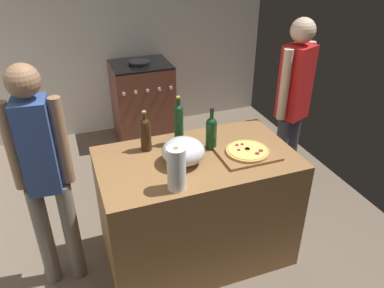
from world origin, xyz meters
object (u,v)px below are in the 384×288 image
wine_bottle_amber (179,123)px  wine_bottle_dark (145,133)px  person_in_stripes (44,172)px  person_in_red (293,101)px  pizza (247,151)px  stove (143,101)px  mixing_bowl (183,151)px  wine_bottle_clear (211,132)px  paper_towel_roll (176,169)px

wine_bottle_amber → wine_bottle_dark: wine_bottle_amber is taller
person_in_stripes → person_in_red: (2.06, 0.35, 0.04)m
pizza → stove: 2.24m
wine_bottle_dark → person_in_red: size_ratio=0.18×
mixing_bowl → wine_bottle_dark: 0.32m
wine_bottle_amber → stove: bearing=85.4°
wine_bottle_clear → person_in_red: bearing=21.7°
mixing_bowl → person_in_stripes: (-0.89, 0.14, -0.05)m
paper_towel_roll → person_in_red: size_ratio=0.17×
paper_towel_roll → wine_bottle_clear: 0.54m
mixing_bowl → stove: bearing=84.5°
wine_bottle_amber → person_in_stripes: (-0.95, -0.13, -0.13)m
person_in_stripes → wine_bottle_dark: bearing=9.5°
stove → person_in_red: bearing=-59.4°
stove → person_in_red: size_ratio=0.58×
pizza → person_in_stripes: size_ratio=0.18×
mixing_bowl → person_in_stripes: person_in_stripes is taller
pizza → person_in_red: person_in_red is taller
stove → person_in_red: (0.97, -1.64, 0.51)m
wine_bottle_amber → person_in_stripes: person_in_stripes is taller
pizza → person_in_red: size_ratio=0.18×
wine_bottle_dark → mixing_bowl: bearing=-52.9°
wine_bottle_amber → stove: size_ratio=0.38×
wine_bottle_dark → person_in_stripes: person_in_stripes is taller
stove → person_in_red: person_in_red is taller
mixing_bowl → person_in_stripes: bearing=171.2°
paper_towel_roll → stove: paper_towel_roll is taller
mixing_bowl → paper_towel_roll: 0.30m
pizza → mixing_bowl: 0.46m
wine_bottle_clear → stove: (-0.04, 2.01, -0.56)m
wine_bottle_clear → person_in_red: person_in_red is taller
wine_bottle_clear → wine_bottle_amber: bearing=142.7°
person_in_stripes → person_in_red: bearing=9.5°
pizza → wine_bottle_dark: (-0.65, 0.31, 0.10)m
pizza → person_in_red: 0.90m
pizza → mixing_bowl: size_ratio=1.04×
paper_towel_roll → stove: (0.34, 2.38, -0.57)m
pizza → mixing_bowl: mixing_bowl is taller
person_in_red → paper_towel_roll: bearing=-150.3°
mixing_bowl → wine_bottle_amber: wine_bottle_amber is taller
paper_towel_roll → wine_bottle_clear: bearing=44.7°
wine_bottle_clear → person_in_stripes: 1.14m
wine_bottle_amber → person_in_red: (1.12, 0.22, -0.09)m
wine_bottle_amber → wine_bottle_clear: wine_bottle_amber is taller
mixing_bowl → wine_bottle_dark: wine_bottle_dark is taller
pizza → person_in_stripes: bearing=171.7°
wine_bottle_clear → person_in_red: size_ratio=0.18×
mixing_bowl → paper_towel_roll: bearing=-116.9°
pizza → paper_towel_roll: bearing=-160.9°
pizza → stove: stove is taller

